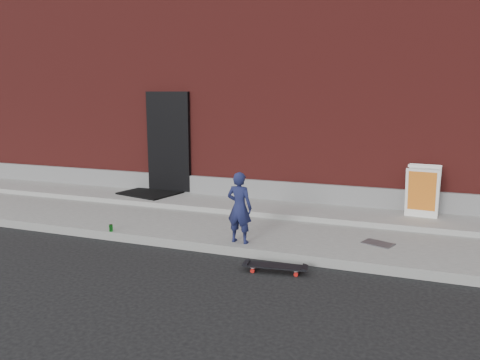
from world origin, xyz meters
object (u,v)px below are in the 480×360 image
at_px(child, 239,208).
at_px(pizza_sign, 423,191).
at_px(soda_can, 111,228).
at_px(skateboard, 275,267).

height_order(child, pizza_sign, child).
relative_size(child, pizza_sign, 1.20).
bearing_deg(pizza_sign, soda_can, -153.29).
distance_m(child, soda_can, 2.35).
distance_m(skateboard, pizza_sign, 3.62).
distance_m(skateboard, soda_can, 3.09).
bearing_deg(child, skateboard, 145.06).
bearing_deg(child, pizza_sign, -134.38).
height_order(pizza_sign, soda_can, pizza_sign).
relative_size(child, skateboard, 1.26).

